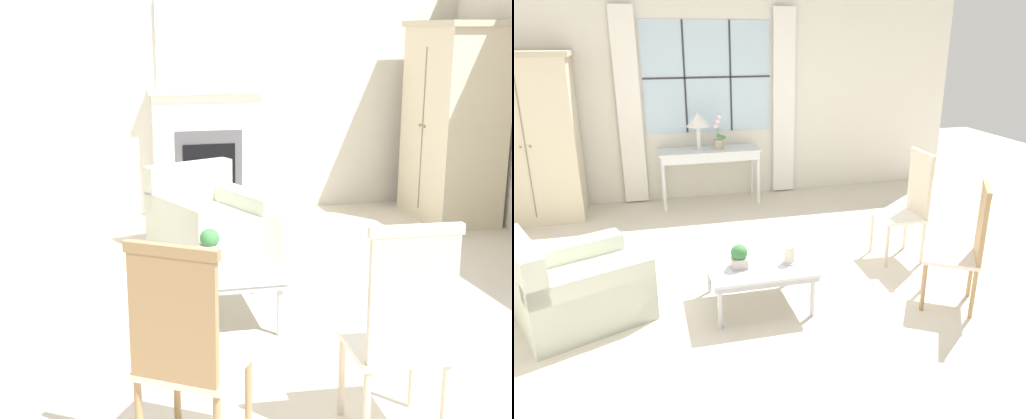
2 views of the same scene
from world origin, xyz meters
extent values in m
plane|color=beige|center=(0.00, 0.00, 0.00)|extent=(14.00, 14.00, 0.00)
cube|color=silver|center=(-3.03, 0.60, 1.40)|extent=(0.06, 7.20, 2.80)
cube|color=#515156|center=(-2.83, 0.20, 0.02)|extent=(0.34, 1.02, 0.04)
cube|color=white|center=(-2.91, 0.20, 0.64)|extent=(0.18, 1.13, 1.29)
cube|color=white|center=(-2.88, 0.20, 1.31)|extent=(0.24, 1.21, 0.04)
cube|color=black|center=(-2.81, 0.20, 0.41)|extent=(0.02, 0.54, 0.71)
cube|color=#515156|center=(-2.82, 0.20, 0.47)|extent=(0.01, 0.70, 0.87)
cube|color=white|center=(-2.98, 0.20, 1.77)|extent=(0.04, 1.01, 0.92)
cube|color=silver|center=(-2.96, 0.20, 1.77)|extent=(0.01, 0.93, 0.84)
cube|color=beige|center=(-2.21, 2.62, 0.97)|extent=(1.07, 0.66, 1.95)
cube|color=#BCAE92|center=(-2.21, 2.62, 1.98)|extent=(1.15, 0.72, 0.06)
cube|color=gray|center=(-2.21, 2.29, 0.93)|extent=(0.01, 0.01, 1.64)
sphere|color=#997F4C|center=(-2.26, 2.28, 0.97)|extent=(0.03, 0.03, 0.03)
sphere|color=#997F4C|center=(-2.16, 2.28, 0.97)|extent=(0.03, 0.03, 0.03)
cube|color=beige|center=(-1.50, 0.01, 0.20)|extent=(1.18, 1.13, 0.39)
cube|color=beige|center=(-1.85, -0.14, 0.58)|extent=(0.47, 0.83, 0.36)
cube|color=beige|center=(-1.62, 0.30, 0.27)|extent=(0.94, 0.55, 0.53)
cube|color=beige|center=(-1.37, -0.28, 0.27)|extent=(0.94, 0.55, 0.53)
cube|color=white|center=(1.51, 0.40, 0.45)|extent=(0.46, 0.46, 0.03)
cube|color=beige|center=(1.71, 0.39, 0.76)|extent=(0.05, 0.41, 0.60)
cube|color=beige|center=(1.71, 0.39, 1.08)|extent=(0.06, 0.43, 0.05)
cylinder|color=beige|center=(1.31, 0.22, 0.22)|extent=(0.04, 0.04, 0.44)
cylinder|color=beige|center=(1.33, 0.60, 0.22)|extent=(0.04, 0.04, 0.44)
cylinder|color=beige|center=(1.69, 0.20, 0.22)|extent=(0.04, 0.04, 0.44)
cylinder|color=beige|center=(1.71, 0.58, 0.22)|extent=(0.04, 0.04, 0.44)
cube|color=beige|center=(1.48, -0.55, 0.44)|extent=(0.61, 0.61, 0.03)
cube|color=#9E7A51|center=(1.64, -0.66, 0.74)|extent=(0.25, 0.36, 0.57)
cube|color=#9E7A51|center=(1.64, -0.66, 1.04)|extent=(0.27, 0.38, 0.05)
cylinder|color=#9E7A51|center=(1.21, -0.61, 0.21)|extent=(0.04, 0.04, 0.43)
cylinder|color=#9E7A51|center=(1.42, -0.29, 0.21)|extent=(0.04, 0.04, 0.43)
cube|color=#BCBCC1|center=(-0.07, -0.15, 0.38)|extent=(0.85, 0.71, 0.03)
cube|color=#A0A0A4|center=(-0.07, -0.15, 0.34)|extent=(0.84, 0.70, 0.04)
cylinder|color=#BCBCC1|center=(-0.45, -0.46, 0.18)|extent=(0.04, 0.04, 0.36)
cylinder|color=#BCBCC1|center=(0.30, -0.46, 0.18)|extent=(0.04, 0.04, 0.36)
cylinder|color=#BCBCC1|center=(-0.45, 0.15, 0.18)|extent=(0.04, 0.04, 0.36)
cylinder|color=#BCBCC1|center=(0.30, 0.15, 0.18)|extent=(0.04, 0.04, 0.36)
cube|color=#BCB7AD|center=(-0.24, -0.21, 0.43)|extent=(0.13, 0.13, 0.09)
sphere|color=#38753D|center=(-0.24, -0.21, 0.52)|extent=(0.14, 0.14, 0.14)
cylinder|color=silver|center=(0.17, -0.24, 0.39)|extent=(0.13, 0.13, 0.01)
cylinder|color=beige|center=(0.17, -0.24, 0.47)|extent=(0.09, 0.09, 0.14)
cylinder|color=black|center=(0.17, -0.24, 0.54)|extent=(0.00, 0.00, 0.01)
camera|label=1|loc=(4.43, -0.93, 1.92)|focal=50.00mm
camera|label=2|loc=(-0.94, -3.82, 2.17)|focal=35.00mm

